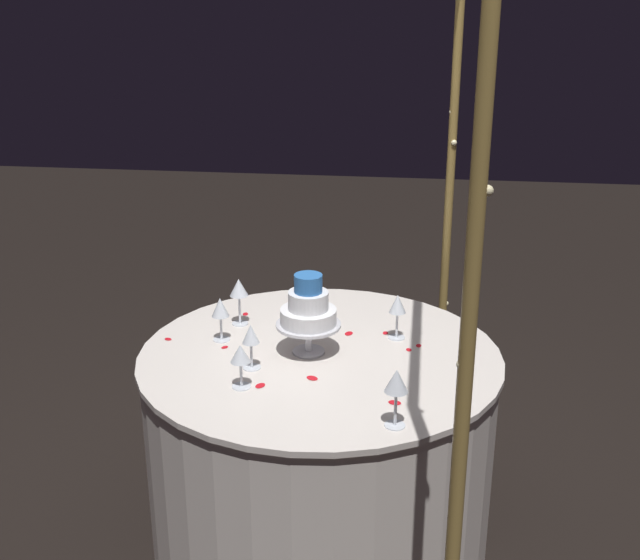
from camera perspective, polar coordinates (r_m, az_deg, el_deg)
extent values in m
plane|color=black|center=(3.12, 0.00, -17.81)|extent=(12.00, 12.00, 0.00)
cylinder|color=olive|center=(3.42, 9.17, 5.34)|extent=(0.04, 0.04, 2.12)
cylinder|color=olive|center=(1.80, 10.18, -8.81)|extent=(0.04, 0.04, 2.12)
sphere|color=#F9EAB2|center=(3.67, 8.71, -6.10)|extent=(0.02, 0.02, 0.02)
sphere|color=#F9EAB2|center=(3.34, 9.54, 9.64)|extent=(0.02, 0.02, 0.02)
sphere|color=#F9EAB2|center=(3.56, 8.99, -1.67)|extent=(0.02, 0.02, 0.02)
sphere|color=#F9EAB2|center=(1.75, 10.09, -5.96)|extent=(0.02, 0.02, 0.02)
sphere|color=#F9EAB2|center=(3.34, 9.41, 11.75)|extent=(0.02, 0.02, 0.02)
sphere|color=#F9EAB2|center=(3.68, 8.70, -6.55)|extent=(0.02, 0.02, 0.02)
sphere|color=#F9EAB2|center=(1.63, 11.88, 6.25)|extent=(0.02, 0.02, 0.02)
sphere|color=#F9EAB2|center=(3.74, 8.64, -7.67)|extent=(0.02, 0.02, 0.02)
sphere|color=#F9EAB2|center=(1.79, 10.07, -8.01)|extent=(0.02, 0.02, 0.02)
cylinder|color=silver|center=(2.91, 0.00, -12.13)|extent=(1.21, 1.21, 0.73)
cylinder|color=silver|center=(2.73, 0.00, -5.44)|extent=(1.24, 1.24, 0.02)
cylinder|color=silver|center=(2.73, -0.83, -5.15)|extent=(0.11, 0.11, 0.01)
cylinder|color=silver|center=(2.70, -0.84, -4.22)|extent=(0.02, 0.02, 0.09)
cylinder|color=silver|center=(2.68, -0.84, -3.24)|extent=(0.22, 0.22, 0.01)
cylinder|color=white|center=(2.67, -0.84, -2.64)|extent=(0.19, 0.19, 0.05)
cylinder|color=white|center=(2.65, -0.85, -1.50)|extent=(0.14, 0.14, 0.06)
cylinder|color=#2D6BB7|center=(2.63, -0.86, -0.27)|extent=(0.09, 0.09, 0.06)
cylinder|color=silver|center=(2.97, -5.72, -3.11)|extent=(0.06, 0.06, 0.00)
cylinder|color=silver|center=(2.94, -5.76, -2.10)|extent=(0.01, 0.01, 0.11)
cone|color=silver|center=(2.91, -5.82, -0.52)|extent=(0.07, 0.07, 0.06)
cylinder|color=silver|center=(2.52, -5.62, -7.57)|extent=(0.06, 0.06, 0.00)
cylinder|color=silver|center=(2.50, -5.65, -6.69)|extent=(0.01, 0.01, 0.08)
cone|color=silver|center=(2.47, -5.71, -5.23)|extent=(0.06, 0.06, 0.06)
cylinder|color=silver|center=(2.84, -7.03, -4.24)|extent=(0.06, 0.06, 0.00)
cylinder|color=silver|center=(2.82, -7.07, -3.39)|extent=(0.01, 0.01, 0.09)
cone|color=silver|center=(2.79, -7.14, -1.93)|extent=(0.06, 0.06, 0.07)
cylinder|color=silver|center=(2.85, 5.47, -4.11)|extent=(0.06, 0.06, 0.00)
cylinder|color=silver|center=(2.83, 5.51, -3.20)|extent=(0.01, 0.01, 0.09)
cone|color=silver|center=(2.80, 5.56, -1.69)|extent=(0.06, 0.06, 0.07)
cylinder|color=silver|center=(2.31, 5.36, -10.29)|extent=(0.06, 0.06, 0.00)
cylinder|color=silver|center=(2.28, 5.41, -9.10)|extent=(0.01, 0.01, 0.11)
cone|color=silver|center=(2.24, 5.48, -7.16)|extent=(0.07, 0.07, 0.07)
cylinder|color=silver|center=(2.63, -4.89, -6.23)|extent=(0.06, 0.06, 0.00)
cylinder|color=silver|center=(2.61, -4.92, -5.35)|extent=(0.01, 0.01, 0.09)
cone|color=silver|center=(2.58, -4.97, -3.84)|extent=(0.06, 0.06, 0.06)
ellipsoid|color=red|center=(2.98, 1.18, -2.94)|extent=(0.03, 0.03, 0.00)
ellipsoid|color=red|center=(2.80, 7.06, -4.67)|extent=(0.03, 0.02, 0.00)
ellipsoid|color=red|center=(2.97, -1.28, -2.99)|extent=(0.04, 0.04, 0.00)
ellipsoid|color=red|center=(2.76, 6.36, -4.97)|extent=(0.03, 0.03, 0.00)
ellipsoid|color=red|center=(2.50, 10.15, -8.08)|extent=(0.04, 0.03, 0.00)
ellipsoid|color=red|center=(2.88, 4.69, -3.78)|extent=(0.03, 0.02, 0.00)
ellipsoid|color=red|center=(2.52, -4.29, -7.52)|extent=(0.04, 0.04, 0.00)
ellipsoid|color=red|center=(3.05, -5.35, -2.43)|extent=(0.03, 0.02, 0.00)
ellipsoid|color=red|center=(2.96, -2.16, -3.05)|extent=(0.03, 0.02, 0.00)
ellipsoid|color=red|center=(2.56, -0.67, -7.00)|extent=(0.04, 0.05, 0.00)
ellipsoid|color=red|center=(2.87, 2.07, -3.83)|extent=(0.04, 0.04, 0.00)
ellipsoid|color=red|center=(2.43, 5.36, -8.70)|extent=(0.04, 0.04, 0.00)
ellipsoid|color=red|center=(2.78, -6.83, -4.81)|extent=(0.03, 0.03, 0.00)
ellipsoid|color=red|center=(2.88, -10.79, -4.16)|extent=(0.03, 0.03, 0.00)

